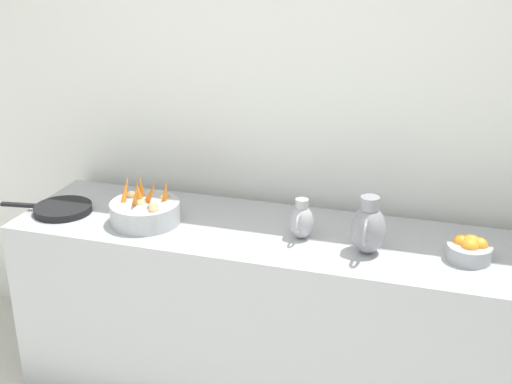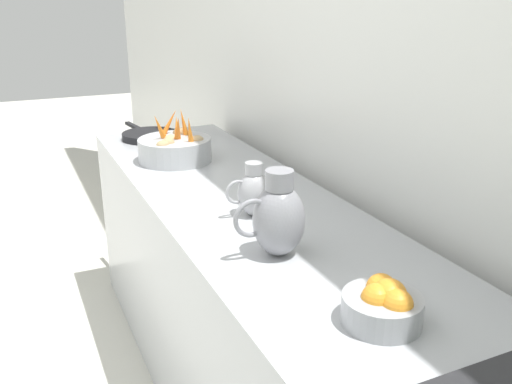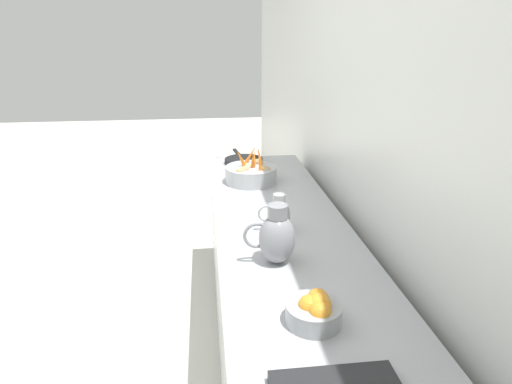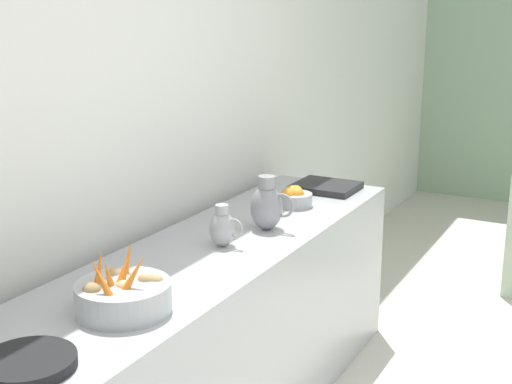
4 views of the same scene
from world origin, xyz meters
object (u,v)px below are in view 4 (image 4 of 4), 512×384
(orange_bowl, at_px, (294,197))
(metal_pitcher_tall, at_px, (267,206))
(skillet_on_counter, at_px, (27,364))
(metal_pitcher_short, at_px, (222,228))
(vegetable_colander, at_px, (123,295))

(orange_bowl, xyz_separation_m, metal_pitcher_tall, (0.06, -0.41, 0.07))
(metal_pitcher_tall, relative_size, skillet_on_counter, 0.56)
(orange_bowl, xyz_separation_m, metal_pitcher_short, (-0.00, -0.72, 0.04))
(metal_pitcher_short, relative_size, skillet_on_counter, 0.41)
(vegetable_colander, height_order, skillet_on_counter, vegetable_colander)
(metal_pitcher_tall, xyz_separation_m, metal_pitcher_short, (-0.06, -0.30, -0.03))
(orange_bowl, relative_size, metal_pitcher_tall, 0.73)
(metal_pitcher_tall, relative_size, metal_pitcher_short, 1.37)
(orange_bowl, height_order, metal_pitcher_tall, metal_pitcher_tall)
(vegetable_colander, xyz_separation_m, skillet_on_counter, (0.01, -0.44, -0.04))
(orange_bowl, bearing_deg, vegetable_colander, -88.06)
(metal_pitcher_short, bearing_deg, orange_bowl, 89.93)
(metal_pitcher_tall, bearing_deg, skillet_on_counter, -90.08)
(vegetable_colander, height_order, metal_pitcher_short, vegetable_colander)
(skillet_on_counter, bearing_deg, vegetable_colander, 91.02)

